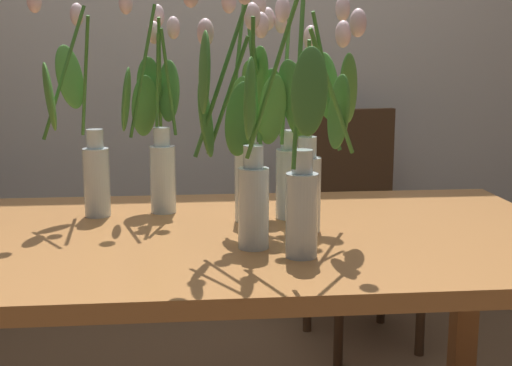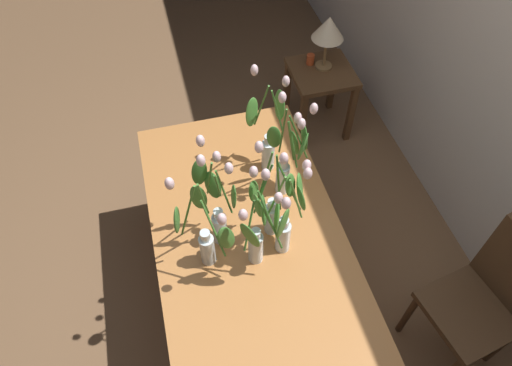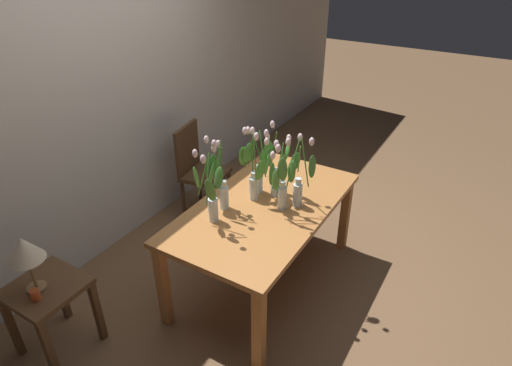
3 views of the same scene
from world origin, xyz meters
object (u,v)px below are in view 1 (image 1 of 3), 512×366
dining_chair (356,212)px  tulip_vase_0 (286,149)px  tulip_vase_6 (85,144)px  tulip_vase_5 (251,132)px  tulip_vase_2 (156,128)px  tulip_vase_1 (315,144)px  tulip_vase_4 (301,157)px  tulip_vase_3 (238,155)px  dining_table (240,269)px

dining_chair → tulip_vase_0: bearing=-114.2°
tulip_vase_0 → tulip_vase_6: 0.52m
tulip_vase_5 → dining_chair: tulip_vase_5 is taller
tulip_vase_2 → tulip_vase_5: size_ratio=1.01×
tulip_vase_2 → tulip_vase_5: 0.28m
tulip_vase_1 → tulip_vase_6: tulip_vase_6 is taller
tulip_vase_1 → dining_chair: (0.37, 1.04, -0.42)m
tulip_vase_4 → tulip_vase_5: 0.33m
tulip_vase_2 → tulip_vase_0: bearing=-20.5°
tulip_vase_1 → tulip_vase_5: tulip_vase_5 is taller
tulip_vase_6 → dining_chair: size_ratio=0.62×
tulip_vase_0 → tulip_vase_5: (-0.09, -0.02, 0.05)m
tulip_vase_2 → tulip_vase_5: (0.24, -0.15, 0.00)m
tulip_vase_4 → dining_chair: tulip_vase_4 is taller
tulip_vase_2 → tulip_vase_1: bearing=-31.8°
tulip_vase_0 → tulip_vase_3: tulip_vase_3 is taller
tulip_vase_3 → dining_chair: (0.56, 1.19, -0.42)m
tulip_vase_0 → tulip_vase_5: bearing=-167.8°
tulip_vase_0 → tulip_vase_5: 0.11m
tulip_vase_1 → tulip_vase_2: tulip_vase_2 is taller
tulip_vase_1 → dining_chair: size_ratio=0.60×
tulip_vase_4 → tulip_vase_5: (-0.07, 0.33, 0.01)m
tulip_vase_0 → tulip_vase_1: 0.13m
tulip_vase_5 → dining_chair: bearing=61.7°
tulip_vase_2 → tulip_vase_3: 0.43m
tulip_vase_0 → tulip_vase_3: bearing=-118.6°
tulip_vase_4 → tulip_vase_3: bearing=145.7°
tulip_vase_5 → tulip_vase_1: bearing=-33.3°
tulip_vase_6 → tulip_vase_1: bearing=-18.3°
dining_table → tulip_vase_2: (-0.20, 0.26, 0.32)m
dining_table → tulip_vase_6: bearing=151.9°
tulip_vase_0 → tulip_vase_3: (-0.14, -0.26, 0.03)m
tulip_vase_2 → tulip_vase_3: tulip_vase_2 is taller
tulip_vase_0 → tulip_vase_4: bearing=-93.1°
tulip_vase_2 → tulip_vase_4: tulip_vase_4 is taller
dining_chair → tulip_vase_1: bearing=-109.3°
tulip_vase_3 → dining_chair: 1.38m
tulip_vase_0 → tulip_vase_3: size_ratio=0.96×
tulip_vase_3 → tulip_vase_4: bearing=-34.3°
tulip_vase_3 → tulip_vase_5: 0.25m
tulip_vase_4 → tulip_vase_2: bearing=124.0°
tulip_vase_0 → dining_table: bearing=-134.7°
dining_table → tulip_vase_5: 0.34m
tulip_vase_6 → tulip_vase_5: bearing=-12.4°
tulip_vase_0 → tulip_vase_2: bearing=159.5°
dining_table → tulip_vase_0: (0.13, 0.13, 0.27)m
tulip_vase_1 → tulip_vase_4: tulip_vase_4 is taller
tulip_vase_1 → dining_table: bearing=-174.5°
dining_table → tulip_vase_3: size_ratio=2.77×
tulip_vase_5 → tulip_vase_2: bearing=149.2°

